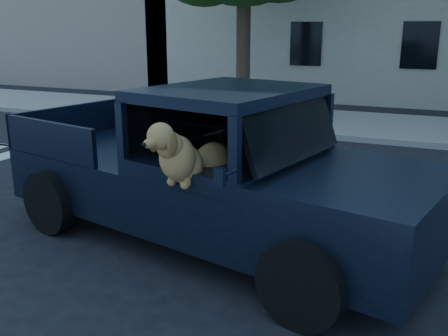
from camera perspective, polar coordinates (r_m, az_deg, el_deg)
The scene contains 5 objects.
ground at distance 6.34m, azimuth 4.02°, elevation -10.39°, with size 120.00×120.00×0.00m, color black.
far_sidewalk at distance 14.95m, azimuth 16.02°, elevation 4.67°, with size 60.00×4.00×0.15m, color gray.
lane_stripes at distance 9.21m, azimuth 23.24°, elevation -3.16°, with size 21.60×0.14×0.01m, color silver, non-canonical shape.
building_left at distance 27.65m, azimuth -14.79°, elevation 17.77°, with size 12.00×6.00×8.00m, color tan.
pickup_truck at distance 6.70m, azimuth -2.16°, elevation -2.38°, with size 6.17×3.57×2.08m.
Camera 1 is at (1.87, -5.38, 2.79)m, focal length 40.00 mm.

